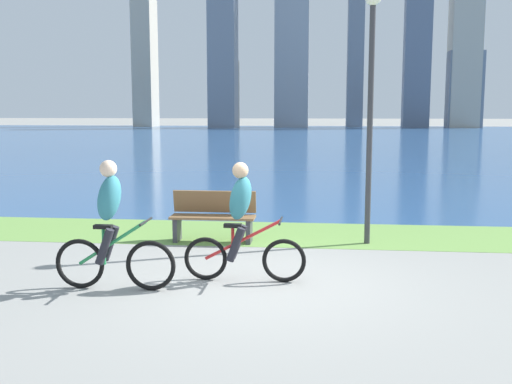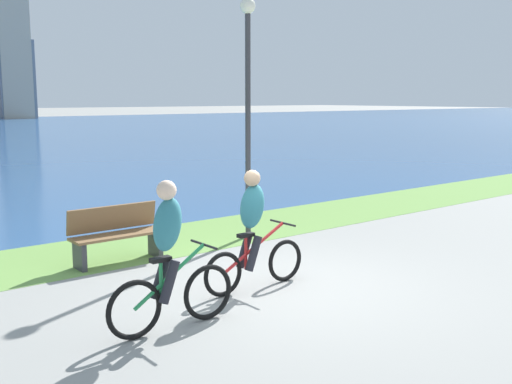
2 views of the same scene
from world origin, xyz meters
TOP-DOWN VIEW (x-y plane):
  - ground_plane at (0.00, 0.00)m, footprint 300.00×300.00m
  - grass_strip_bayside at (0.00, 3.29)m, footprint 120.00×2.29m
  - bay_water_surface at (0.00, 41.23)m, footprint 300.00×73.59m
  - cyclist_lead at (-0.24, 0.11)m, footprint 1.69×0.52m
  - cyclist_trailing at (-1.87, -0.45)m, footprint 1.62×0.52m
  - bench_near_path at (-1.06, 2.54)m, footprint 1.50×0.47m
  - lamppost_tall at (1.66, 2.64)m, footprint 0.28×0.28m
  - city_skyline_far_shore at (0.40, 71.61)m, footprint 45.86×9.81m

SIDE VIEW (x-z plane):
  - ground_plane at x=0.00m, z-range 0.00..0.00m
  - bay_water_surface at x=0.00m, z-range 0.00..0.00m
  - grass_strip_bayside at x=0.00m, z-range 0.00..0.01m
  - bench_near_path at x=-1.06m, z-range 0.00..0.90m
  - cyclist_lead at x=-0.24m, z-range 0.01..1.65m
  - cyclist_trailing at x=-1.87m, z-range -0.01..1.69m
  - lamppost_tall at x=1.66m, z-range 0.63..4.97m
  - city_skyline_far_shore at x=0.40m, z-range -3.06..23.88m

